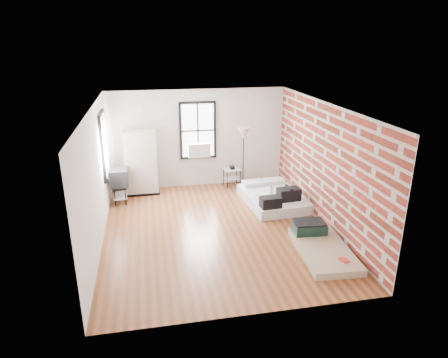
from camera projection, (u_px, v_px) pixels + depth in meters
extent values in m
plane|color=brown|center=(217.00, 230.00, 9.09)|extent=(6.00, 6.00, 0.00)
cube|color=silver|center=(198.00, 139.00, 11.39)|extent=(5.00, 0.01, 2.80)
cube|color=silver|center=(252.00, 236.00, 5.85)|extent=(5.00, 0.01, 2.80)
cube|color=silver|center=(96.00, 179.00, 8.17)|extent=(0.01, 6.00, 2.80)
cube|color=maroon|center=(324.00, 165.00, 9.07)|extent=(0.02, 6.00, 2.80)
cube|color=white|center=(216.00, 107.00, 8.15)|extent=(5.00, 6.00, 0.01)
cube|color=white|center=(198.00, 131.00, 11.26)|extent=(0.90, 0.02, 1.50)
cube|color=black|center=(181.00, 131.00, 11.19)|extent=(0.07, 0.08, 1.64)
cube|color=black|center=(215.00, 130.00, 11.37)|extent=(0.07, 0.08, 1.64)
cube|color=black|center=(197.00, 103.00, 11.01)|extent=(0.90, 0.08, 0.07)
cube|color=black|center=(198.00, 157.00, 11.54)|extent=(0.90, 0.08, 0.07)
cube|color=black|center=(198.00, 131.00, 11.25)|extent=(0.04, 0.02, 1.50)
cube|color=black|center=(198.00, 131.00, 11.25)|extent=(0.90, 0.02, 0.04)
cube|color=silver|center=(199.00, 150.00, 11.33)|extent=(0.62, 0.30, 0.40)
cube|color=white|center=(105.00, 145.00, 9.75)|extent=(0.02, 0.90, 1.50)
cube|color=black|center=(102.00, 150.00, 9.30)|extent=(0.08, 0.07, 1.64)
cube|color=black|center=(106.00, 140.00, 10.20)|extent=(0.08, 0.07, 1.64)
cube|color=black|center=(101.00, 113.00, 9.48)|extent=(0.08, 0.90, 0.07)
cube|color=black|center=(107.00, 175.00, 10.01)|extent=(0.08, 0.90, 0.07)
cube|color=black|center=(105.00, 145.00, 9.76)|extent=(0.02, 0.04, 1.50)
cube|color=black|center=(105.00, 145.00, 9.76)|extent=(0.02, 0.90, 0.04)
cube|color=white|center=(274.00, 199.00, 10.51)|extent=(1.59, 2.05, 0.26)
cube|color=white|center=(253.00, 183.00, 11.06)|extent=(0.59, 0.40, 0.12)
cube|color=white|center=(274.00, 181.00, 11.22)|extent=(0.59, 0.40, 0.12)
cube|color=black|center=(289.00, 194.00, 10.05)|extent=(0.59, 0.37, 0.31)
cylinder|color=black|center=(289.00, 188.00, 9.99)|extent=(0.11, 0.36, 0.08)
cube|color=black|center=(271.00, 202.00, 9.62)|extent=(0.51, 0.35, 0.27)
cylinder|color=#A5C2D5|center=(271.00, 191.00, 10.36)|extent=(0.07, 0.07, 0.23)
cylinder|color=blue|center=(271.00, 187.00, 10.31)|extent=(0.04, 0.04, 0.03)
cube|color=tan|center=(324.00, 250.00, 8.08)|extent=(1.11, 1.92, 0.15)
cube|color=#153028|center=(309.00, 227.00, 8.65)|extent=(0.72, 0.54, 0.21)
cube|color=black|center=(309.00, 222.00, 8.60)|extent=(0.68, 0.50, 0.04)
cube|color=red|center=(344.00, 260.00, 7.57)|extent=(0.17, 0.22, 0.02)
cube|color=black|center=(143.00, 192.00, 11.23)|extent=(0.91, 0.53, 0.06)
cube|color=beige|center=(141.00, 161.00, 10.93)|extent=(0.87, 0.49, 1.73)
cylinder|color=black|center=(227.00, 180.00, 11.49)|extent=(0.02, 0.02, 0.51)
cylinder|color=black|center=(240.00, 178.00, 11.61)|extent=(0.02, 0.02, 0.51)
cylinder|color=black|center=(224.00, 177.00, 11.77)|extent=(0.02, 0.02, 0.51)
cylinder|color=black|center=(237.00, 175.00, 11.89)|extent=(0.02, 0.02, 0.51)
cube|color=silver|center=(232.00, 169.00, 11.60)|extent=(0.51, 0.43, 0.02)
cube|color=silver|center=(232.00, 178.00, 11.70)|extent=(0.49, 0.41, 0.02)
cube|color=black|center=(232.00, 167.00, 11.58)|extent=(0.13, 0.18, 0.09)
cylinder|color=#2D230F|center=(243.00, 185.00, 11.76)|extent=(0.25, 0.25, 0.03)
cylinder|color=#2D230F|center=(243.00, 160.00, 11.50)|extent=(0.03, 0.03, 1.51)
cone|color=tan|center=(244.00, 133.00, 11.23)|extent=(0.38, 0.38, 0.33)
cylinder|color=black|center=(115.00, 198.00, 10.28)|extent=(0.03, 0.03, 0.45)
cylinder|color=black|center=(126.00, 197.00, 10.35)|extent=(0.03, 0.03, 0.45)
cylinder|color=black|center=(115.00, 191.00, 10.78)|extent=(0.03, 0.03, 0.45)
cylinder|color=black|center=(125.00, 190.00, 10.84)|extent=(0.03, 0.03, 0.45)
cube|color=black|center=(119.00, 186.00, 10.49)|extent=(0.40, 0.67, 0.03)
cube|color=silver|center=(120.00, 195.00, 10.58)|extent=(0.38, 0.65, 0.02)
cube|color=black|center=(119.00, 177.00, 10.41)|extent=(0.48, 0.55, 0.45)
cube|color=black|center=(127.00, 177.00, 10.46)|extent=(0.05, 0.43, 0.36)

